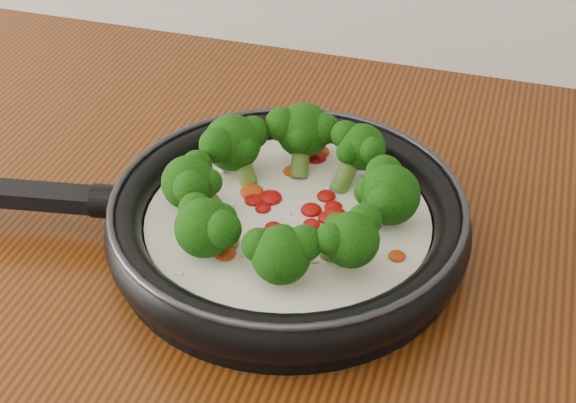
% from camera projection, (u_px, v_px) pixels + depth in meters
% --- Properties ---
extents(skillet, '(0.52, 0.37, 0.09)m').
position_uv_depth(skillet, '(285.00, 215.00, 0.72)').
color(skillet, black).
rests_on(skillet, counter).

